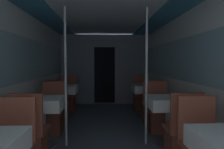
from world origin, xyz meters
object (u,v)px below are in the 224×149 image
chair_left_near_2 (59,110)px  dining_table_right_2 (146,90)px  chair_right_far_2 (141,100)px  chair_left_far_2 (68,100)px  support_pole_left_1 (66,77)px  dining_table_left_2 (64,90)px  dining_table_right_1 (168,104)px  chair_right_near_2 (151,110)px  chair_right_far_1 (158,116)px  chair_right_near_1 (182,139)px  support_pole_right_1 (146,77)px  chair_left_far_1 (52,118)px  dining_table_left_1 (43,105)px  chair_left_near_1 (30,142)px

chair_left_near_2 → dining_table_right_2: size_ratio=1.23×
chair_right_far_2 → chair_left_far_2: bearing=0.0°
support_pole_left_1 → chair_right_far_2: (1.62, 2.43, -0.79)m
dining_table_left_2 → dining_table_right_1: (1.97, -1.82, 0.00)m
dining_table_right_2 → chair_right_near_2: 0.70m
support_pole_left_1 → chair_right_far_1: 1.90m
dining_table_right_1 → chair_right_far_1: 0.70m
chair_right_near_1 → support_pole_right_1: size_ratio=0.43×
chair_left_far_2 → support_pole_right_1: support_pole_right_1 is taller
dining_table_left_2 → support_pole_right_1: 2.47m
support_pole_right_1 → chair_right_far_2: (0.35, 2.43, -0.79)m
chair_left_near_2 → chair_right_far_2: size_ratio=1.00×
chair_right_near_1 → dining_table_right_2: bearing=90.0°
chair_left_far_1 → support_pole_left_1: (0.35, -0.61, 0.79)m
dining_table_left_1 → chair_left_near_2: 1.26m
chair_left_far_1 → dining_table_left_2: (0.00, 1.21, 0.35)m
dining_table_left_2 → dining_table_right_2: 1.97m
chair_left_near_2 → chair_right_far_2: same height
dining_table_left_2 → support_pole_right_1: size_ratio=0.35×
dining_table_right_2 → chair_right_near_2: (0.00, -0.61, -0.35)m
dining_table_right_1 → chair_right_far_2: 2.45m
dining_table_left_1 → dining_table_left_2: size_ratio=1.00×
chair_left_near_2 → chair_left_far_2: bearing=90.0°
dining_table_right_2 → dining_table_right_1: bearing=-90.0°
dining_table_left_2 → chair_right_near_2: 2.09m
chair_right_far_1 → dining_table_right_2: (-0.00, 1.21, 0.35)m
chair_left_near_2 → chair_right_near_1: 2.68m
support_pole_left_1 → chair_left_far_2: bearing=98.3°
chair_left_far_1 → support_pole_right_1: size_ratio=0.43×
support_pole_right_1 → chair_left_far_1: bearing=159.4°
dining_table_left_1 → chair_right_far_1: chair_right_far_1 is taller
chair_left_far_1 → chair_right_near_2: size_ratio=1.00×
dining_table_right_1 → chair_right_near_2: size_ratio=0.81×
chair_right_far_1 → dining_table_left_2: bearing=-31.5°
chair_left_near_1 → chair_right_far_2: same height
chair_left_near_1 → dining_table_right_1: chair_left_near_1 is taller
dining_table_left_1 → chair_right_near_1: chair_right_near_1 is taller
chair_right_near_1 → chair_right_far_2: (0.00, 3.03, 0.00)m
dining_table_left_2 → chair_left_near_2: 0.70m
dining_table_left_2 → chair_right_far_2: bearing=17.2°
chair_left_far_1 → chair_right_near_2: bearing=-163.1°
chair_left_near_2 → support_pole_right_1: support_pole_right_1 is taller
dining_table_left_1 → chair_right_near_2: size_ratio=0.81×
chair_left_near_2 → chair_right_near_1: size_ratio=1.00×
dining_table_right_2 → chair_right_far_1: bearing=-90.0°
dining_table_right_1 → chair_right_near_2: chair_right_near_2 is taller
dining_table_left_1 → chair_right_near_2: chair_right_near_2 is taller
chair_left_near_2 → chair_left_far_2: 1.22m
chair_left_far_1 → chair_right_far_2: bearing=-137.3°
chair_left_near_2 → chair_right_near_1: (1.97, -1.82, 0.00)m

